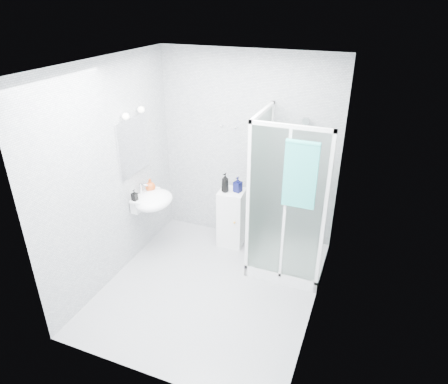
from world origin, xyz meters
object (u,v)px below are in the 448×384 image
at_px(storage_cabinet, 232,218).
at_px(hand_towel, 300,173).
at_px(shampoo_bottle_b, 238,184).
at_px(wall_basin, 152,200).
at_px(soap_dispenser_black, 134,195).
at_px(shower_enclosure, 282,237).
at_px(soap_dispenser_orange, 150,185).
at_px(shampoo_bottle_a, 225,183).

distance_m(storage_cabinet, hand_towel, 1.64).
bearing_deg(shampoo_bottle_b, wall_basin, -147.39).
bearing_deg(soap_dispenser_black, wall_basin, 56.86).
xyz_separation_m(shower_enclosure, shampoo_bottle_b, (-0.71, 0.29, 0.47)).
relative_size(storage_cabinet, soap_dispenser_orange, 4.69).
height_order(shower_enclosure, shampoo_bottle_b, shower_enclosure).
bearing_deg(shower_enclosure, shampoo_bottle_b, 157.65).
xyz_separation_m(shower_enclosure, wall_basin, (-1.66, -0.32, 0.35)).
relative_size(storage_cabinet, soap_dispenser_black, 5.69).
relative_size(hand_towel, soap_dispenser_orange, 4.28).
bearing_deg(shampoo_bottle_a, shower_enclosure, -14.82).
height_order(storage_cabinet, shampoo_bottle_b, shampoo_bottle_b).
bearing_deg(shampoo_bottle_a, soap_dispenser_black, -141.34).
height_order(wall_basin, storage_cabinet, wall_basin).
distance_m(wall_basin, soap_dispenser_orange, 0.20).
bearing_deg(storage_cabinet, wall_basin, -149.81).
bearing_deg(shampoo_bottle_a, wall_basin, -145.57).
distance_m(wall_basin, storage_cabinet, 1.12).
xyz_separation_m(hand_towel, shampoo_bottle_b, (-0.93, 0.69, -0.60)).
relative_size(shower_enclosure, wall_basin, 3.57).
distance_m(hand_towel, shampoo_bottle_a, 1.38).
bearing_deg(storage_cabinet, shampoo_bottle_a, -153.05).
xyz_separation_m(shower_enclosure, hand_towel, (0.22, -0.40, 1.07)).
xyz_separation_m(storage_cabinet, shampoo_bottle_b, (0.08, 0.02, 0.51)).
distance_m(shampoo_bottle_b, soap_dispenser_black, 1.34).
xyz_separation_m(shampoo_bottle_a, soap_dispenser_black, (-0.92, -0.73, -0.01)).
relative_size(shower_enclosure, hand_towel, 2.70).
bearing_deg(shampoo_bottle_b, soap_dispenser_black, -143.39).
bearing_deg(soap_dispenser_black, hand_towel, 3.00).
bearing_deg(soap_dispenser_orange, shampoo_bottle_b, 25.93).
bearing_deg(shampoo_bottle_a, storage_cabinet, 30.89).
height_order(shower_enclosure, soap_dispenser_orange, shower_enclosure).
relative_size(wall_basin, soap_dispenser_orange, 3.23).
xyz_separation_m(shower_enclosure, soap_dispenser_black, (-1.78, -0.51, 0.49)).
xyz_separation_m(storage_cabinet, shampoo_bottle_a, (-0.08, -0.05, 0.54)).
xyz_separation_m(storage_cabinet, soap_dispenser_black, (-1.00, -0.78, 0.53)).
relative_size(wall_basin, soap_dispenser_black, 3.92).
bearing_deg(shower_enclosure, shampoo_bottle_a, 165.18).
bearing_deg(soap_dispenser_orange, shower_enclosure, 6.85).
distance_m(shower_enclosure, soap_dispenser_black, 1.91).
height_order(shower_enclosure, storage_cabinet, shower_enclosure).
relative_size(hand_towel, soap_dispenser_black, 5.20).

